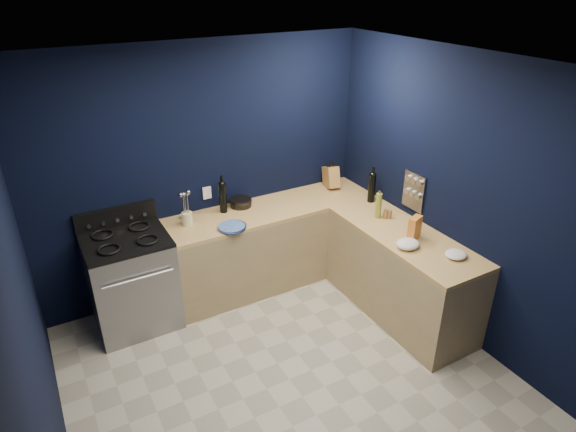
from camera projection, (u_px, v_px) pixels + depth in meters
floor at (289, 380)px, 4.22m from camera, size 3.50×3.50×0.02m
ceiling at (290, 68)px, 3.04m from camera, size 3.50×3.50×0.02m
wall_back at (205, 172)px, 5.00m from camera, size 3.50×0.02×2.60m
wall_right at (460, 200)px, 4.40m from camera, size 0.02×3.50×2.60m
wall_left at (28, 326)px, 2.86m from camera, size 0.02×3.50×2.60m
wall_front at (477, 420)px, 2.26m from camera, size 3.50×0.02×2.60m
cab_back at (273, 245)px, 5.40m from camera, size 2.30×0.63×0.86m
top_back at (272, 209)px, 5.20m from camera, size 2.30×0.63×0.04m
cab_right at (401, 276)px, 4.87m from camera, size 0.63×1.67×0.86m
top_right at (406, 236)px, 4.67m from camera, size 0.63×1.67×0.04m
gas_range at (133, 283)px, 4.71m from camera, size 0.76×0.66×0.92m
oven_door at (141, 301)px, 4.47m from camera, size 0.59×0.02×0.42m
cooktop at (125, 240)px, 4.49m from camera, size 0.76×0.66×0.03m
backguard at (116, 217)px, 4.68m from camera, size 0.76×0.06×0.20m
spice_panel at (414, 191)px, 4.87m from camera, size 0.02×0.28×0.38m
wall_outlet at (207, 193)px, 5.08m from camera, size 0.09×0.02×0.13m
plate_stack at (232, 227)px, 4.75m from camera, size 0.30×0.30×0.03m
ramekin at (184, 216)px, 4.96m from camera, size 0.09×0.09×0.03m
utensil_crock at (187, 219)px, 4.80m from camera, size 0.13×0.13×0.13m
wine_bottle_back at (223, 198)px, 5.02m from camera, size 0.09×0.09×0.32m
lemon_basket at (241, 202)px, 5.19m from camera, size 0.26×0.26×0.09m
knife_block at (331, 177)px, 5.61m from camera, size 0.19×0.31×0.30m
wine_bottle_right at (372, 188)px, 5.25m from camera, size 0.09×0.09×0.32m
oil_bottle at (378, 206)px, 4.92m from camera, size 0.08×0.08×0.26m
spice_jar_near at (390, 214)px, 4.94m from camera, size 0.04×0.04×0.09m
spice_jar_far at (386, 214)px, 4.94m from camera, size 0.05×0.05×0.09m
crouton_bag at (415, 228)px, 4.54m from camera, size 0.17×0.12×0.22m
towel_front at (408, 244)px, 4.42m from camera, size 0.26×0.24×0.08m
towel_end at (456, 254)px, 4.28m from camera, size 0.24×0.23×0.06m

